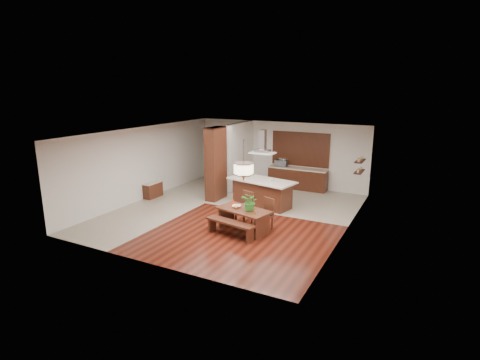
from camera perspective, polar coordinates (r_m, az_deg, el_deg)
The scene contains 25 objects.
room_shell at distance 13.02m, azimuth -1.18°, elevation 3.62°, with size 9.00×9.04×2.92m.
tile_hallway at distance 14.98m, azimuth -10.44°, elevation -3.33°, with size 2.50×9.00×0.01m, color #B1A693.
tile_kitchen at distance 15.24m, azimuth 7.52°, elevation -2.92°, with size 5.50×4.00×0.01m, color #B1A693.
soffit_band at distance 12.89m, azimuth -1.19°, elevation 7.22°, with size 8.00×9.00×0.02m, color #3E220F.
partition_pier at distance 14.84m, azimuth -3.71°, elevation 2.47°, with size 0.45×1.00×2.90m, color black.
partition_stub at distance 16.64m, azimuth 0.01°, elevation 3.76°, with size 0.18×2.40×2.90m, color silver.
hallway_console at distance 15.69m, azimuth -13.11°, elevation -1.49°, with size 0.37×0.88×0.63m, color black.
hallway_doorway at distance 18.27m, azimuth -2.03°, elevation 3.40°, with size 1.10×0.20×2.10m, color black.
rear_counter at distance 16.74m, azimuth 8.76°, elevation 0.25°, with size 2.60×0.62×0.95m.
kitchen_window at distance 16.73m, azimuth 9.21°, elevation 4.68°, with size 2.60×0.08×1.50m, color olive.
shelf_lower at distance 14.35m, azimuth 17.71°, elevation 1.23°, with size 0.26×0.90×0.04m, color black.
shelf_upper at distance 14.27m, azimuth 17.83°, elevation 2.80°, with size 0.26×0.90×0.04m, color black.
dining_table at distance 11.75m, azimuth 0.54°, elevation -5.33°, with size 1.85×1.23×0.71m.
dining_bench at distance 11.42m, azimuth -1.48°, elevation -7.43°, with size 1.68×0.37×0.47m, color black, non-canonical shape.
dining_chair_left at distance 12.38m, azimuth 0.62°, elevation -4.26°, with size 0.47×0.47×1.06m, color black, non-canonical shape.
dining_chair_right at distance 11.88m, azimuth 3.74°, elevation -5.22°, with size 0.44×0.44×1.00m, color black, non-canonical shape.
pendant_lantern at distance 11.30m, azimuth 0.56°, elevation 2.96°, with size 0.64×0.64×1.31m, color #FFEDC3, non-canonical shape.
foliage_plant at distance 11.45m, azimuth 1.58°, elevation -3.34°, with size 0.52×0.45×0.58m, color #2C7B29.
fruit_bowl at distance 11.85m, azimuth -0.54°, elevation -4.04°, with size 0.27×0.27×0.07m, color beige.
napkin_cone at distance 12.06m, azimuth -1.07°, elevation -3.31°, with size 0.14×0.14×0.23m, color #AE2B0C.
gold_ornament at distance 11.22m, azimuth 2.41°, elevation -5.01°, with size 0.07×0.07×0.10m, color gold.
kitchen_island at distance 14.15m, azimuth 3.36°, elevation -1.91°, with size 2.70×1.58×1.04m.
range_hood at distance 13.75m, azimuth 3.48°, elevation 5.85°, with size 0.90×0.55×0.87m, color silver, non-canonical shape.
island_cup at distance 13.75m, azimuth 4.81°, elevation -0.02°, with size 0.11×0.11×0.09m, color silver.
microwave at distance 16.87m, azimuth 6.30°, elevation 2.60°, with size 0.53×0.36×0.29m, color silver.
Camera 1 is at (6.11, -11.25, 4.41)m, focal length 28.00 mm.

